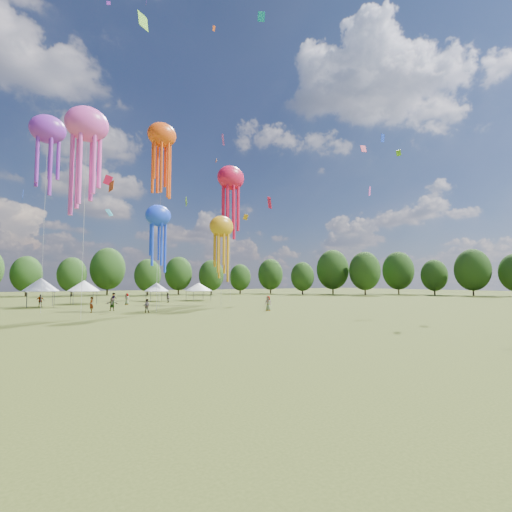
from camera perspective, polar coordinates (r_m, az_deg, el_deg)
ground at (r=20.24m, az=20.41°, el=-14.46°), size 300.00×300.00×0.00m
spectator_near at (r=47.19m, az=-16.55°, el=-7.38°), size 1.00×0.91×1.66m
spectators_far at (r=59.49m, az=-18.69°, el=-6.52°), size 25.94×30.15×1.92m
festival_tents at (r=67.78m, az=-23.80°, el=-4.23°), size 41.80×12.09×4.35m
show_kites at (r=58.92m, az=-11.83°, el=10.91°), size 36.82×25.29×27.06m
small_kites at (r=61.45m, az=-14.17°, el=20.98°), size 71.67×61.72×45.41m
treeline at (r=75.61m, az=-23.35°, el=-1.54°), size 201.57×95.24×13.43m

